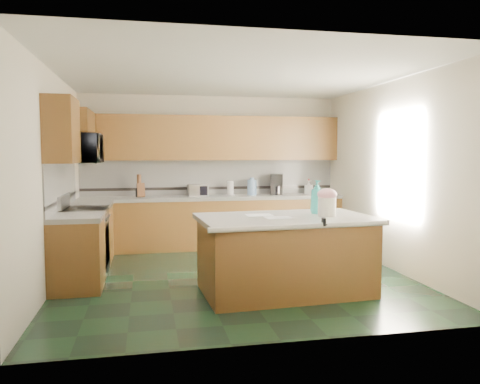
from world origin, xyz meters
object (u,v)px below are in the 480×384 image
object	(u,v)px
soap_bottle_island	(317,197)
toaster_oven	(198,190)
island_base	(285,257)
knife_block	(141,190)
coffee_maker	(277,184)
island_top	(285,219)
treat_jar	(327,207)

from	to	relation	value
soap_bottle_island	toaster_oven	world-z (taller)	soap_bottle_island
island_base	knife_block	distance (m)	3.42
island_base	coffee_maker	size ratio (longest dim) A/B	5.16
island_top	treat_jar	world-z (taller)	treat_jar
treat_jar	knife_block	bearing A→B (deg)	108.37
toaster_oven	coffee_maker	world-z (taller)	coffee_maker
treat_jar	knife_block	size ratio (longest dim) A/B	0.96
island_base	knife_block	size ratio (longest dim) A/B	8.29
soap_bottle_island	knife_block	bearing A→B (deg)	120.33
island_base	treat_jar	size ratio (longest dim) A/B	8.60
treat_jar	island_top	bearing A→B (deg)	153.60
treat_jar	toaster_oven	size ratio (longest dim) A/B	0.65
knife_block	treat_jar	bearing A→B (deg)	-61.87
coffee_maker	soap_bottle_island	bearing A→B (deg)	-80.14
island_top	soap_bottle_island	xyz separation A→B (m)	(0.46, 0.18, 0.24)
island_base	soap_bottle_island	world-z (taller)	soap_bottle_island
island_base	soap_bottle_island	xyz separation A→B (m)	(0.46, 0.18, 0.70)
toaster_oven	knife_block	bearing A→B (deg)	176.24
knife_block	toaster_oven	world-z (taller)	knife_block
coffee_maker	toaster_oven	bearing A→B (deg)	-163.64
island_top	coffee_maker	world-z (taller)	coffee_maker
treat_jar	coffee_maker	bearing A→B (deg)	67.43
island_top	toaster_oven	world-z (taller)	toaster_oven
treat_jar	soap_bottle_island	size ratio (longest dim) A/B	0.54
toaster_oven	coffee_maker	bearing A→B (deg)	-2.57
island_top	knife_block	size ratio (longest dim) A/B	8.72
island_top	coffee_maker	size ratio (longest dim) A/B	5.43
treat_jar	knife_block	distance (m)	3.70
soap_bottle_island	treat_jar	bearing A→B (deg)	-90.76
island_base	toaster_oven	size ratio (longest dim) A/B	5.57
knife_block	toaster_oven	size ratio (longest dim) A/B	0.67
island_base	island_top	bearing A→B (deg)	0.00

